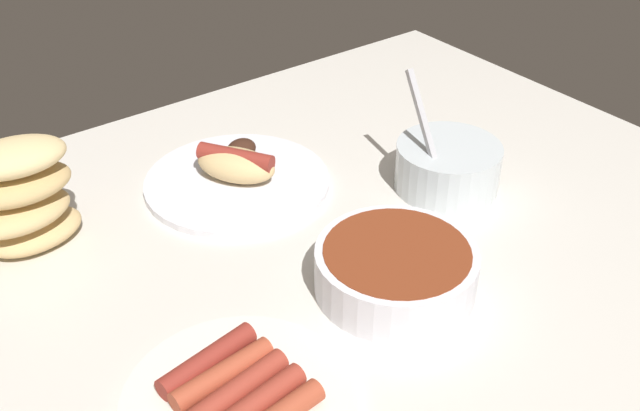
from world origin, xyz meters
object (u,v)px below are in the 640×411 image
object	(u,v)px
bowl_coleslaw	(448,165)
plate_hotdog_assembled	(237,174)
plate_sausages	(239,397)
bread_stack	(23,197)
bowl_chili	(396,268)

from	to	relation	value
bowl_coleslaw	plate_hotdog_assembled	distance (cm)	28.66
plate_sausages	bread_stack	world-z (taller)	bread_stack
bread_stack	plate_hotdog_assembled	world-z (taller)	bread_stack
plate_sausages	plate_hotdog_assembled	bearing A→B (deg)	-121.56
bowl_coleslaw	plate_hotdog_assembled	world-z (taller)	bowl_coleslaw
bowl_coleslaw	bowl_chili	bearing A→B (deg)	30.62
plate_sausages	plate_hotdog_assembled	xyz separation A→B (cm)	(-20.49, -33.35, 0.49)
bowl_chili	plate_hotdog_assembled	xyz separation A→B (cm)	(2.53, -29.54, -1.40)
bowl_chili	bowl_coleslaw	bearing A→B (deg)	-149.38
bread_stack	bowl_coleslaw	size ratio (longest dim) A/B	0.91
bowl_coleslaw	bread_stack	bearing A→B (deg)	-22.58
bowl_chili	plate_hotdog_assembled	bearing A→B (deg)	-85.11
bowl_coleslaw	plate_hotdog_assembled	xyz separation A→B (cm)	(22.39, -17.79, -1.96)
plate_sausages	bowl_coleslaw	world-z (taller)	bowl_coleslaw
plate_sausages	plate_hotdog_assembled	world-z (taller)	plate_hotdog_assembled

